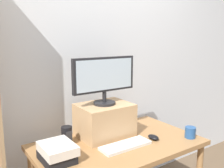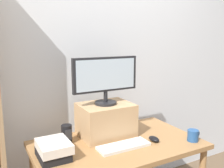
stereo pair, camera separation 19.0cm
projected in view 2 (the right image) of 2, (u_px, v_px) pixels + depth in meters
The scene contains 9 objects.
back_wall at pixel (89, 64), 2.28m from camera, with size 7.00×0.08×2.60m.
desk at pixel (117, 152), 1.94m from camera, with size 1.27×0.76×0.73m.
riser_box at pixel (106, 120), 2.06m from camera, with size 0.43×0.33×0.27m.
computer_monitor at pixel (106, 77), 1.99m from camera, with size 0.55×0.18×0.38m.
keyboard at pixel (124, 146), 1.85m from camera, with size 0.40×0.14×0.02m.
computer_mouse at pixel (154, 139), 1.96m from camera, with size 0.06×0.10×0.04m.
book_stack at pixel (54, 150), 1.68m from camera, with size 0.21×0.25×0.12m.
coffee_mug at pixel (193, 135), 1.96m from camera, with size 0.12×0.09×0.09m.
desk_speaker at pixel (67, 134), 1.92m from camera, with size 0.08×0.09×0.14m.
Camera 2 is at (-0.90, -1.57, 1.54)m, focal length 40.00 mm.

